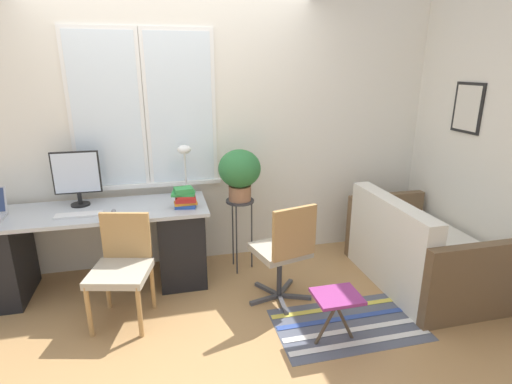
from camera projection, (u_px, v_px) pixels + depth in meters
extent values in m
plane|color=tan|center=(192.00, 294.00, 3.50)|extent=(14.00, 14.00, 0.00)
cube|color=white|center=(178.00, 128.00, 3.76)|extent=(9.00, 0.06, 2.70)
cube|color=white|center=(107.00, 111.00, 3.53)|extent=(0.64, 0.02, 1.42)
cube|color=white|center=(106.00, 112.00, 3.53)|extent=(0.57, 0.01, 1.35)
cube|color=white|center=(181.00, 110.00, 3.68)|extent=(0.64, 0.02, 1.42)
cube|color=white|center=(181.00, 110.00, 3.67)|extent=(0.57, 0.01, 1.35)
cube|color=white|center=(151.00, 184.00, 3.82)|extent=(1.34, 0.11, 0.04)
cube|color=white|center=(466.00, 130.00, 3.67)|extent=(0.06, 9.00, 2.70)
cube|color=black|center=(468.00, 108.00, 3.57)|extent=(0.02, 0.34, 0.44)
cube|color=silver|center=(467.00, 108.00, 3.57)|extent=(0.01, 0.29, 0.39)
cube|color=#B2B7BC|center=(90.00, 212.00, 3.40)|extent=(1.98, 0.65, 0.03)
cube|color=black|center=(0.00, 261.00, 3.34)|extent=(0.40, 0.57, 0.71)
cube|color=black|center=(181.00, 243.00, 3.68)|extent=(0.40, 0.57, 0.71)
cylinder|color=black|center=(81.00, 204.00, 3.51)|extent=(0.16, 0.16, 0.02)
cylinder|color=black|center=(80.00, 198.00, 3.49)|extent=(0.04, 0.04, 0.11)
cube|color=black|center=(76.00, 173.00, 3.43)|extent=(0.39, 0.02, 0.37)
cube|color=silver|center=(76.00, 173.00, 3.41)|extent=(0.37, 0.01, 0.35)
cube|color=silver|center=(79.00, 215.00, 3.26)|extent=(0.37, 0.11, 0.02)
ellipsoid|color=slate|center=(114.00, 211.00, 3.32)|extent=(0.04, 0.07, 0.03)
cylinder|color=white|center=(187.00, 195.00, 3.76)|extent=(0.16, 0.16, 0.01)
cylinder|color=white|center=(185.00, 174.00, 3.70)|extent=(0.02, 0.02, 0.41)
ellipsoid|color=white|center=(184.00, 150.00, 3.63)|extent=(0.13, 0.13, 0.08)
cube|color=#2851B2|center=(186.00, 205.00, 3.47)|extent=(0.20, 0.18, 0.03)
cube|color=orange|center=(186.00, 203.00, 3.45)|extent=(0.20, 0.11, 0.02)
cube|color=red|center=(186.00, 199.00, 3.44)|extent=(0.18, 0.12, 0.04)
cube|color=red|center=(186.00, 196.00, 3.43)|extent=(0.15, 0.14, 0.02)
cube|color=green|center=(183.00, 194.00, 3.42)|extent=(0.22, 0.16, 0.02)
cube|color=green|center=(184.00, 190.00, 3.41)|extent=(0.17, 0.14, 0.04)
cylinder|color=#B2844C|center=(89.00, 312.00, 2.90)|extent=(0.04, 0.04, 0.42)
cylinder|color=#B2844C|center=(140.00, 312.00, 2.89)|extent=(0.04, 0.04, 0.42)
cylinder|color=#B2844C|center=(107.00, 285.00, 3.25)|extent=(0.04, 0.04, 0.42)
cylinder|color=#B2844C|center=(153.00, 285.00, 3.25)|extent=(0.04, 0.04, 0.42)
cube|color=#B2A893|center=(120.00, 273.00, 3.01)|extent=(0.51, 0.50, 0.06)
cube|color=#B2844C|center=(126.00, 235.00, 3.15)|extent=(0.38, 0.12, 0.38)
cube|color=#47474C|center=(265.00, 300.00, 3.39)|extent=(0.28, 0.10, 0.03)
cube|color=#47474C|center=(283.00, 304.00, 3.32)|extent=(0.06, 0.28, 0.03)
cube|color=#47474C|center=(295.00, 297.00, 3.43)|extent=(0.27, 0.14, 0.03)
cube|color=#47474C|center=(285.00, 288.00, 3.57)|extent=(0.21, 0.24, 0.03)
cube|color=#47474C|center=(267.00, 289.00, 3.55)|extent=(0.18, 0.26, 0.03)
cylinder|color=#333338|center=(279.00, 274.00, 3.39)|extent=(0.04, 0.04, 0.39)
cube|color=#B2A893|center=(280.00, 250.00, 3.32)|extent=(0.50, 0.48, 0.06)
cube|color=#B2844C|center=(295.00, 233.00, 3.07)|extent=(0.38, 0.13, 0.41)
cube|color=white|center=(420.00, 259.00, 3.65)|extent=(0.83, 1.17, 0.45)
cube|color=white|center=(392.00, 220.00, 3.45)|extent=(0.16, 1.17, 0.36)
cube|color=brown|center=(472.00, 284.00, 3.04)|extent=(0.83, 0.09, 0.65)
cube|color=brown|center=(384.00, 223.00, 4.20)|extent=(0.83, 0.09, 0.65)
cylinder|color=#333338|center=(240.00, 201.00, 3.74)|extent=(0.26, 0.26, 0.02)
cylinder|color=#333338|center=(252.00, 235.00, 3.87)|extent=(0.01, 0.01, 0.69)
cylinder|color=#333338|center=(233.00, 233.00, 3.92)|extent=(0.01, 0.01, 0.69)
cylinder|color=#333338|center=(237.00, 241.00, 3.74)|extent=(0.01, 0.01, 0.69)
cylinder|color=#9E6B4C|center=(240.00, 193.00, 3.71)|extent=(0.21, 0.21, 0.14)
ellipsoid|color=#2D7038|center=(240.00, 169.00, 3.64)|extent=(0.39, 0.39, 0.35)
cube|color=#565B6B|center=(348.00, 324.00, 3.09)|extent=(1.13, 0.66, 0.01)
cube|color=white|center=(362.00, 342.00, 2.88)|extent=(1.11, 0.05, 0.00)
cube|color=white|center=(352.00, 330.00, 3.02)|extent=(1.11, 0.05, 0.00)
cube|color=#334C99|center=(344.00, 318.00, 3.15)|extent=(1.11, 0.05, 0.00)
cube|color=#DBCC4C|center=(336.00, 308.00, 3.29)|extent=(1.11, 0.05, 0.00)
cube|color=#93337A|center=(337.00, 296.00, 2.79)|extent=(0.32, 0.27, 0.02)
cylinder|color=#4C3D2D|center=(328.00, 321.00, 2.84)|extent=(0.20, 0.02, 0.37)
cylinder|color=#4C3D2D|center=(343.00, 319.00, 2.87)|extent=(0.20, 0.02, 0.37)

